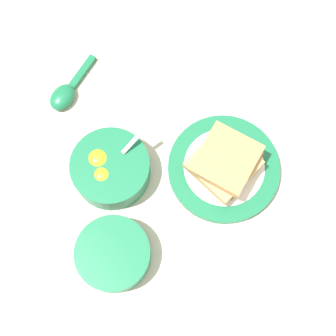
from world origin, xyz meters
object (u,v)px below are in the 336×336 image
(egg_bowl, at_px, (111,169))
(soup_spoon, at_px, (66,93))
(toast_plate, at_px, (224,168))
(toast_sandwich, at_px, (226,162))
(congee_bowl, at_px, (113,254))

(egg_bowl, bearing_deg, soup_spoon, -160.37)
(toast_plate, relative_size, toast_sandwich, 1.37)
(egg_bowl, height_order, toast_sandwich, egg_bowl)
(egg_bowl, distance_m, toast_sandwich, 0.20)
(egg_bowl, height_order, congee_bowl, egg_bowl)
(toast_sandwich, relative_size, soup_spoon, 1.26)
(soup_spoon, bearing_deg, egg_bowl, 19.63)
(toast_plate, height_order, congee_bowl, congee_bowl)
(toast_plate, xyz_separation_m, congee_bowl, (0.11, -0.22, 0.02))
(egg_bowl, relative_size, soup_spoon, 1.20)
(egg_bowl, distance_m, congee_bowl, 0.15)
(toast_plate, xyz_separation_m, toast_sandwich, (-0.00, -0.00, 0.03))
(toast_plate, bearing_deg, egg_bowl, -99.24)
(egg_bowl, xyz_separation_m, toast_plate, (0.03, 0.20, -0.02))
(toast_sandwich, xyz_separation_m, soup_spoon, (-0.20, -0.26, -0.03))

